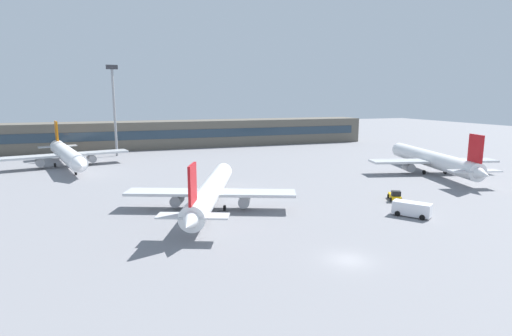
% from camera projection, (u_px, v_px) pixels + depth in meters
% --- Properties ---
extents(ground_plane, '(400.00, 400.00, 0.00)m').
position_uv_depth(ground_plane, '(239.00, 184.00, 79.76)').
color(ground_plane, gray).
extents(terminal_building, '(131.19, 12.13, 9.00)m').
position_uv_depth(terminal_building, '(185.00, 134.00, 138.86)').
color(terminal_building, '#5B564C').
rests_on(terminal_building, ground_plane).
extents(airplane_near, '(25.56, 35.63, 9.22)m').
position_uv_depth(airplane_near, '(212.00, 190.00, 62.46)').
color(airplane_near, white).
rests_on(airplane_near, ground_plane).
extents(airplane_mid, '(28.60, 40.32, 10.11)m').
position_uv_depth(airplane_mid, '(431.00, 159.00, 91.49)').
color(airplane_mid, white).
rests_on(airplane_mid, ground_plane).
extents(airplane_far, '(29.65, 41.85, 10.47)m').
position_uv_depth(airplane_far, '(67.00, 154.00, 98.26)').
color(airplane_far, white).
rests_on(airplane_far, ground_plane).
extents(baggage_tug_yellow, '(3.01, 3.89, 1.75)m').
position_uv_depth(baggage_tug_yellow, '(395.00, 196.00, 66.93)').
color(baggage_tug_yellow, '#F2B20C').
rests_on(baggage_tug_yellow, ground_plane).
extents(service_van_white, '(4.69, 5.38, 2.08)m').
position_uv_depth(service_van_white, '(412.00, 209.00, 57.91)').
color(service_van_white, white).
rests_on(service_van_white, ground_plane).
extents(floodlight_tower_west, '(3.20, 0.80, 25.90)m').
position_uv_depth(floodlight_tower_west, '(114.00, 104.00, 115.19)').
color(floodlight_tower_west, gray).
rests_on(floodlight_tower_west, ground_plane).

